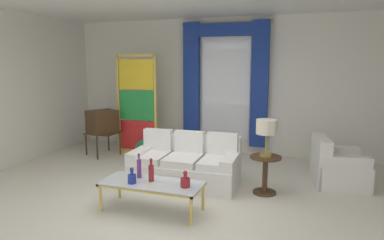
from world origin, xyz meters
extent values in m
plane|color=silver|center=(0.00, 0.00, 0.00)|extent=(16.00, 16.00, 0.00)
cube|color=white|center=(0.00, 3.06, 1.50)|extent=(8.00, 0.12, 3.00)
cube|color=white|center=(-3.66, 0.60, 1.50)|extent=(0.12, 7.00, 3.00)
cube|color=white|center=(0.06, 2.98, 1.55)|extent=(1.10, 0.02, 2.50)
cylinder|color=gold|center=(0.06, 2.90, 2.86)|extent=(2.00, 0.04, 0.04)
cube|color=navy|center=(-0.71, 2.88, 1.55)|extent=(0.36, 0.12, 2.70)
cube|color=navy|center=(0.83, 2.88, 1.55)|extent=(0.36, 0.12, 2.70)
cube|color=navy|center=(0.06, 2.88, 2.72)|extent=(1.80, 0.10, 0.28)
cube|color=white|center=(-0.04, 0.61, 0.19)|extent=(1.77, 0.95, 0.38)
cube|color=white|center=(-0.05, 0.98, 0.39)|extent=(1.75, 0.25, 0.78)
cube|color=white|center=(0.74, 0.63, 0.28)|extent=(0.23, 0.86, 0.56)
cube|color=white|center=(-0.82, 0.58, 0.28)|extent=(0.23, 0.86, 0.56)
cube|color=white|center=(0.54, 0.58, 0.44)|extent=(0.56, 0.75, 0.12)
cube|color=white|center=(0.53, 0.90, 0.66)|extent=(0.51, 0.16, 0.40)
cube|color=white|center=(-0.04, 0.56, 0.44)|extent=(0.56, 0.75, 0.12)
cube|color=white|center=(-0.05, 0.88, 0.66)|extent=(0.51, 0.16, 0.40)
cube|color=white|center=(-0.62, 0.54, 0.44)|extent=(0.56, 0.75, 0.12)
cube|color=white|center=(-0.63, 0.86, 0.66)|extent=(0.51, 0.16, 0.40)
cube|color=silver|center=(-0.10, -0.53, 0.40)|extent=(1.39, 0.58, 0.02)
cube|color=gold|center=(-0.10, -0.26, 0.38)|extent=(1.39, 0.04, 0.03)
cube|color=gold|center=(-0.10, -0.80, 0.38)|extent=(1.39, 0.04, 0.03)
cube|color=gold|center=(-0.77, -0.53, 0.38)|extent=(0.04, 0.58, 0.03)
cube|color=gold|center=(0.58, -0.53, 0.38)|extent=(0.04, 0.58, 0.03)
cylinder|color=gold|center=(-0.75, -0.28, 0.19)|extent=(0.04, 0.04, 0.38)
cylinder|color=gold|center=(0.56, -0.28, 0.19)|extent=(0.04, 0.04, 0.38)
cylinder|color=gold|center=(-0.75, -0.78, 0.19)|extent=(0.04, 0.04, 0.38)
cylinder|color=gold|center=(0.56, -0.78, 0.19)|extent=(0.04, 0.04, 0.38)
cylinder|color=maroon|center=(-0.12, -0.49, 0.52)|extent=(0.08, 0.08, 0.22)
cylinder|color=maroon|center=(-0.12, -0.49, 0.66)|extent=(0.03, 0.03, 0.06)
sphere|color=maroon|center=(-0.12, -0.49, 0.71)|extent=(0.04, 0.04, 0.04)
cylinder|color=navy|center=(-0.33, -0.66, 0.47)|extent=(0.11, 0.11, 0.12)
cylinder|color=navy|center=(-0.33, -0.66, 0.56)|extent=(0.04, 0.04, 0.05)
sphere|color=navy|center=(-0.33, -0.66, 0.60)|extent=(0.05, 0.05, 0.05)
cylinder|color=#753384|center=(-0.34, -0.41, 0.54)|extent=(0.06, 0.06, 0.26)
cylinder|color=#753384|center=(-0.34, -0.41, 0.70)|extent=(0.03, 0.03, 0.06)
sphere|color=#753384|center=(-0.34, -0.41, 0.74)|extent=(0.04, 0.04, 0.04)
cylinder|color=maroon|center=(0.40, -0.56, 0.47)|extent=(0.13, 0.13, 0.12)
cylinder|color=maroon|center=(0.40, -0.56, 0.55)|extent=(0.04, 0.04, 0.05)
sphere|color=maroon|center=(0.40, -0.56, 0.60)|extent=(0.06, 0.06, 0.06)
cube|color=#472D19|center=(-2.40, 1.81, 0.50)|extent=(0.62, 0.54, 0.03)
cylinder|color=#472D19|center=(-2.74, 1.66, 0.25)|extent=(0.04, 0.04, 0.50)
cylinder|color=#472D19|center=(-2.49, 2.16, 0.25)|extent=(0.04, 0.04, 0.50)
cylinder|color=#472D19|center=(-2.31, 1.45, 0.25)|extent=(0.04, 0.04, 0.50)
cylinder|color=#472D19|center=(-2.06, 1.95, 0.25)|extent=(0.04, 0.04, 0.50)
cube|color=#472D19|center=(-2.40, 1.81, 0.76)|extent=(0.68, 0.72, 0.48)
cube|color=black|center=(-2.61, 1.91, 0.78)|extent=(0.19, 0.36, 0.30)
cylinder|color=gold|center=(-2.64, 1.84, 0.59)|extent=(0.03, 0.04, 0.04)
cylinder|color=gold|center=(-2.57, 1.98, 0.59)|extent=(0.03, 0.04, 0.04)
cylinder|color=silver|center=(-2.40, 1.81, 1.18)|extent=(0.07, 0.12, 0.34)
cylinder|color=silver|center=(-2.40, 1.81, 1.18)|extent=(0.07, 0.12, 0.34)
cube|color=white|center=(2.41, 1.41, 0.20)|extent=(0.92, 0.92, 0.40)
cube|color=white|center=(2.41, 1.41, 0.45)|extent=(0.79, 0.79, 0.10)
cube|color=white|center=(2.09, 1.36, 0.40)|extent=(0.33, 0.82, 0.80)
cube|color=white|center=(2.36, 1.73, 0.29)|extent=(0.76, 0.30, 0.58)
cube|color=white|center=(2.46, 1.10, 0.29)|extent=(0.76, 0.30, 0.58)
cube|color=gold|center=(-2.15, 2.09, 1.10)|extent=(0.05, 0.05, 2.20)
cube|color=gold|center=(-1.25, 2.09, 1.10)|extent=(0.05, 0.05, 2.20)
cube|color=gold|center=(-1.70, 2.09, 2.17)|extent=(0.90, 0.05, 0.06)
cube|color=gold|center=(-1.70, 2.09, 0.05)|extent=(0.90, 0.05, 0.10)
cube|color=red|center=(-1.70, 2.09, 0.43)|extent=(0.82, 0.02, 0.64)
cube|color=#238E3D|center=(-1.70, 2.09, 1.10)|extent=(0.82, 0.02, 0.64)
cube|color=yellow|center=(-1.70, 2.09, 1.77)|extent=(0.82, 0.02, 0.64)
cylinder|color=beige|center=(-1.39, 1.84, 0.03)|extent=(0.16, 0.16, 0.06)
ellipsoid|color=#1E567D|center=(-1.39, 1.84, 0.14)|extent=(0.18, 0.32, 0.20)
sphere|color=#1E567D|center=(-1.39, 1.98, 0.25)|extent=(0.09, 0.09, 0.09)
cone|color=gold|center=(-1.39, 2.04, 0.25)|extent=(0.02, 0.04, 0.02)
cone|color=#1A9258|center=(-1.39, 1.66, 0.24)|extent=(0.44, 0.40, 0.50)
cylinder|color=#472D19|center=(1.28, 0.64, 0.58)|extent=(0.48, 0.48, 0.03)
cylinder|color=#472D19|center=(1.28, 0.64, 0.29)|extent=(0.08, 0.08, 0.55)
cylinder|color=#472D19|center=(1.28, 0.64, 0.01)|extent=(0.36, 0.36, 0.03)
cylinder|color=#B29338|center=(1.28, 0.64, 0.61)|extent=(0.18, 0.18, 0.04)
cylinder|color=#B29338|center=(1.28, 0.64, 0.81)|extent=(0.03, 0.03, 0.36)
cylinder|color=beige|center=(1.28, 0.64, 1.05)|extent=(0.32, 0.32, 0.22)
camera|label=1|loc=(1.91, -4.65, 2.01)|focal=32.74mm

